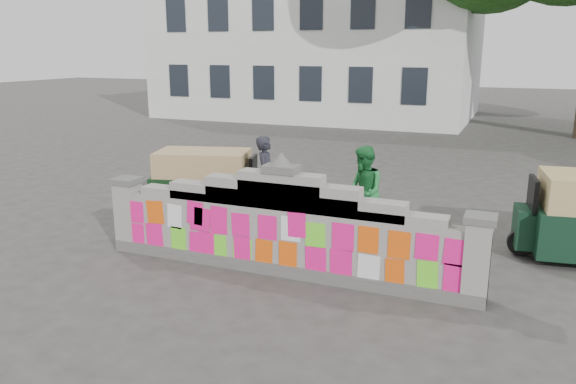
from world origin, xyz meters
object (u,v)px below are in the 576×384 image
at_px(cyclist_bike, 266,204).
at_px(rickshaw_left, 207,181).
at_px(pedestrian, 363,192).
at_px(cyclist_rider, 266,188).

bearing_deg(cyclist_bike, rickshaw_left, 61.21).
relative_size(pedestrian, rickshaw_left, 0.69).
bearing_deg(cyclist_bike, cyclist_rider, -0.00).
xyz_separation_m(pedestrian, rickshaw_left, (-3.65, 0.31, -0.17)).
bearing_deg(cyclist_bike, pedestrian, -100.30).
height_order(cyclist_rider, rickshaw_left, cyclist_rider).
distance_m(cyclist_bike, pedestrian, 2.04).
distance_m(cyclist_bike, cyclist_rider, 0.33).
relative_size(cyclist_rider, pedestrian, 0.91).
bearing_deg(rickshaw_left, cyclist_bike, -30.25).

